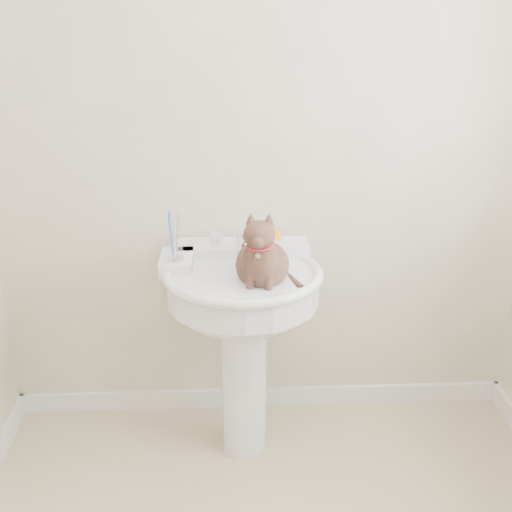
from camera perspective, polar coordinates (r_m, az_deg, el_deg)
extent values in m
cube|color=white|center=(3.03, 0.59, -12.41)|extent=(2.20, 0.02, 0.09)
cylinder|color=white|center=(2.63, -1.07, -11.19)|extent=(0.18, 0.18, 0.65)
cylinder|color=white|center=(2.41, -1.14, -2.86)|extent=(0.57, 0.57, 0.12)
ellipsoid|color=white|center=(2.44, -1.13, -4.17)|extent=(0.53, 0.46, 0.21)
torus|color=white|center=(2.39, -1.15, -1.63)|extent=(0.60, 0.60, 0.04)
cube|color=white|center=(2.57, -1.27, 0.57)|extent=(0.53, 0.14, 0.06)
cube|color=white|center=(2.47, -7.07, -0.60)|extent=(0.12, 0.19, 0.06)
cylinder|color=silver|center=(2.51, -1.26, 1.29)|extent=(0.05, 0.05, 0.05)
cylinder|color=silver|center=(2.45, -1.24, 1.51)|extent=(0.04, 0.04, 0.14)
sphere|color=white|center=(2.52, -3.77, 1.84)|extent=(0.06, 0.06, 0.06)
sphere|color=white|center=(2.53, 1.22, 1.92)|extent=(0.06, 0.06, 0.06)
cube|color=orange|center=(2.60, 1.17, 1.86)|extent=(0.10, 0.07, 0.03)
cylinder|color=silver|center=(2.42, -7.17, -0.30)|extent=(0.07, 0.07, 0.01)
cylinder|color=white|center=(2.40, -7.23, 0.71)|extent=(0.06, 0.06, 0.09)
cylinder|color=blue|center=(2.38, -7.58, 1.82)|extent=(0.01, 0.01, 0.17)
cylinder|color=silver|center=(2.38, -7.29, 1.82)|extent=(0.01, 0.01, 0.17)
cylinder|color=pink|center=(2.38, -7.00, 1.83)|extent=(0.01, 0.01, 0.17)
ellipsoid|color=brown|center=(2.34, 0.50, -0.77)|extent=(0.20, 0.23, 0.18)
ellipsoid|color=brown|center=(2.24, 0.61, -0.28)|extent=(0.13, 0.12, 0.16)
ellipsoid|color=brown|center=(2.18, 0.66, 1.91)|extent=(0.11, 0.10, 0.10)
cone|color=brown|center=(2.17, -0.17, 3.33)|extent=(0.04, 0.04, 0.04)
cone|color=brown|center=(2.18, 1.45, 3.36)|extent=(0.04, 0.04, 0.04)
cylinder|color=brown|center=(2.39, 2.94, -1.87)|extent=(0.03, 0.03, 0.21)
torus|color=maroon|center=(2.20, 0.64, 0.86)|extent=(0.09, 0.09, 0.01)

